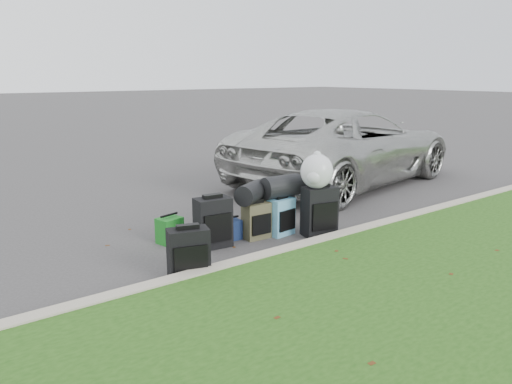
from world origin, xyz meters
TOP-DOWN VIEW (x-y plane):
  - ground at (0.00, 0.00)m, footprint 120.00×120.00m
  - curb at (0.00, -1.00)m, footprint 120.00×0.18m
  - suv at (3.31, 1.65)m, footprint 5.84×3.42m
  - suitcase_small_black at (-1.77, -0.78)m, footprint 0.50×0.37m
  - suitcase_large_black_left at (-1.02, -0.09)m, footprint 0.49×0.33m
  - suitcase_olive at (-0.35, -0.14)m, footprint 0.37×0.25m
  - suitcase_teal at (0.01, -0.23)m, footprint 0.39×0.26m
  - suitcase_large_black_right at (0.42, -0.57)m, footprint 0.51×0.38m
  - tote_green at (-1.40, 0.40)m, footprint 0.35×0.31m
  - tote_navy at (-0.66, 0.02)m, footprint 0.27×0.21m
  - duffel_left at (-0.39, -0.09)m, footprint 0.59×0.49m
  - duffel_right at (0.05, -0.18)m, footprint 0.57×0.35m
  - trash_bag at (0.36, -0.56)m, footprint 0.46×0.46m

SIDE VIEW (x-z plane):
  - ground at x=0.00m, z-range 0.00..0.00m
  - curb at x=0.00m, z-range 0.00..0.15m
  - tote_navy at x=-0.66m, z-range 0.00..0.27m
  - tote_green at x=-1.40m, z-range 0.00..0.35m
  - suitcase_olive at x=-0.35m, z-range 0.00..0.50m
  - suitcase_teal at x=0.01m, z-range 0.00..0.52m
  - suitcase_small_black at x=-1.77m, z-range 0.00..0.56m
  - suitcase_large_black_left at x=-1.02m, z-range 0.00..0.66m
  - suitcase_large_black_right at x=0.42m, z-range 0.00..0.69m
  - duffel_left at x=-0.39m, z-range 0.50..0.78m
  - duffel_right at x=0.05m, z-range 0.52..0.84m
  - suv at x=3.31m, z-range 0.00..1.53m
  - trash_bag at x=0.36m, z-range 0.69..1.14m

